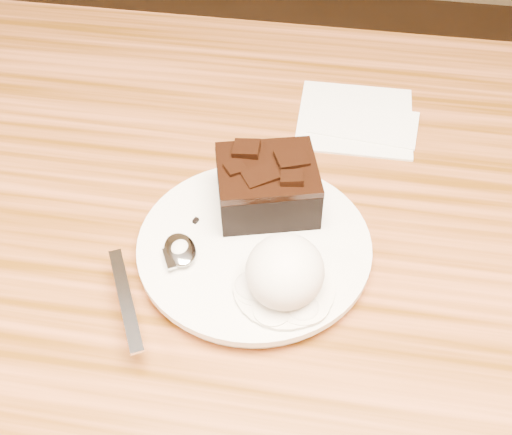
# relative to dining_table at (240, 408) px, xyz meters

# --- Properties ---
(dining_table) EXTENTS (1.20, 0.80, 0.75)m
(dining_table) POSITION_rel_dining_table_xyz_m (0.00, 0.00, 0.00)
(dining_table) COLOR #56300A
(dining_table) RESTS_ON floor
(plate) EXTENTS (0.22, 0.22, 0.02)m
(plate) POSITION_rel_dining_table_xyz_m (0.03, -0.03, 0.38)
(plate) COLOR white
(plate) RESTS_ON dining_table
(brownie) EXTENTS (0.11, 0.10, 0.04)m
(brownie) POSITION_rel_dining_table_xyz_m (0.03, 0.02, 0.41)
(brownie) COLOR black
(brownie) RESTS_ON plate
(ice_cream_scoop) EXTENTS (0.07, 0.07, 0.06)m
(ice_cream_scoop) POSITION_rel_dining_table_xyz_m (0.06, -0.08, 0.42)
(ice_cream_scoop) COLOR white
(ice_cream_scoop) RESTS_ON plate
(melt_puddle) EXTENTS (0.09, 0.09, 0.00)m
(melt_puddle) POSITION_rel_dining_table_xyz_m (0.06, -0.08, 0.39)
(melt_puddle) COLOR white
(melt_puddle) RESTS_ON plate
(spoon) EXTENTS (0.10, 0.16, 0.01)m
(spoon) POSITION_rel_dining_table_xyz_m (-0.04, -0.05, 0.40)
(spoon) COLOR silver
(spoon) RESTS_ON plate
(napkin) EXTENTS (0.13, 0.13, 0.01)m
(napkin) POSITION_rel_dining_table_xyz_m (0.11, 0.20, 0.38)
(napkin) COLOR white
(napkin) RESTS_ON dining_table
(crumb_a) EXTENTS (0.01, 0.01, 0.00)m
(crumb_a) POSITION_rel_dining_table_xyz_m (0.04, -0.05, 0.39)
(crumb_a) COLOR black
(crumb_a) RESTS_ON plate
(crumb_b) EXTENTS (0.01, 0.01, 0.00)m
(crumb_b) POSITION_rel_dining_table_xyz_m (0.08, -0.04, 0.39)
(crumb_b) COLOR black
(crumb_b) RESTS_ON plate
(crumb_c) EXTENTS (0.01, 0.01, 0.00)m
(crumb_c) POSITION_rel_dining_table_xyz_m (-0.03, -0.01, 0.39)
(crumb_c) COLOR black
(crumb_c) RESTS_ON plate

